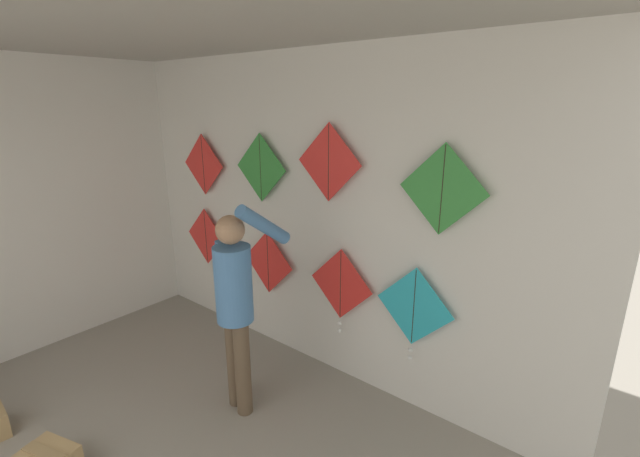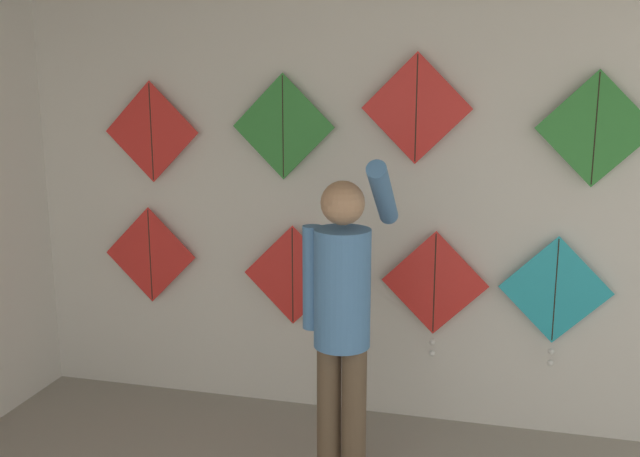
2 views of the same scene
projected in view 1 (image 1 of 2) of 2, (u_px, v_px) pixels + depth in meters
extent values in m
cube|color=silver|center=(299.00, 214.00, 3.87)|extent=(4.95, 0.06, 2.80)
cylinder|color=brown|center=(234.00, 360.00, 3.42)|extent=(0.12, 0.12, 0.79)
cylinder|color=brown|center=(243.00, 369.00, 3.31)|extent=(0.12, 0.12, 0.79)
cylinder|color=#4C7FB7|center=(234.00, 284.00, 3.17)|extent=(0.28, 0.28, 0.59)
sphere|color=tan|center=(230.00, 230.00, 3.05)|extent=(0.21, 0.21, 0.21)
cylinder|color=#4C7FB7|center=(223.00, 273.00, 3.29)|extent=(0.10, 0.10, 0.52)
cylinder|color=#4C7FB7|center=(264.00, 225.00, 3.07)|extent=(0.10, 0.49, 0.38)
cube|color=#A08052|center=(44.00, 452.00, 2.73)|extent=(0.33, 0.17, 0.01)
cube|color=red|center=(206.00, 237.00, 4.71)|extent=(0.63, 0.01, 0.63)
cylinder|color=black|center=(206.00, 237.00, 4.71)|extent=(0.01, 0.01, 0.60)
cube|color=red|center=(268.00, 262.00, 4.15)|extent=(0.63, 0.01, 0.63)
cylinder|color=black|center=(268.00, 262.00, 4.15)|extent=(0.01, 0.01, 0.60)
cube|color=red|center=(341.00, 284.00, 3.62)|extent=(0.63, 0.01, 0.63)
cylinder|color=black|center=(341.00, 284.00, 3.62)|extent=(0.01, 0.01, 0.60)
sphere|color=white|center=(339.00, 323.00, 3.72)|extent=(0.04, 0.04, 0.04)
sphere|color=white|center=(339.00, 330.00, 3.74)|extent=(0.04, 0.04, 0.04)
cube|color=#28B2C6|center=(414.00, 307.00, 3.21)|extent=(0.63, 0.01, 0.63)
cylinder|color=black|center=(414.00, 307.00, 3.21)|extent=(0.01, 0.01, 0.60)
sphere|color=white|center=(410.00, 350.00, 3.31)|extent=(0.04, 0.04, 0.04)
sphere|color=white|center=(410.00, 358.00, 3.33)|extent=(0.04, 0.04, 0.04)
cube|color=red|center=(203.00, 165.00, 4.45)|extent=(0.63, 0.01, 0.63)
cylinder|color=black|center=(203.00, 165.00, 4.45)|extent=(0.01, 0.01, 0.60)
cube|color=#338C38|center=(261.00, 168.00, 3.92)|extent=(0.63, 0.01, 0.63)
cylinder|color=black|center=(260.00, 168.00, 3.92)|extent=(0.01, 0.01, 0.60)
cube|color=red|center=(329.00, 163.00, 3.41)|extent=(0.63, 0.01, 0.63)
cylinder|color=black|center=(329.00, 163.00, 3.41)|extent=(0.01, 0.01, 0.60)
cube|color=#338C38|center=(442.00, 190.00, 2.86)|extent=(0.63, 0.01, 0.63)
cylinder|color=black|center=(442.00, 190.00, 2.86)|extent=(0.01, 0.01, 0.60)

